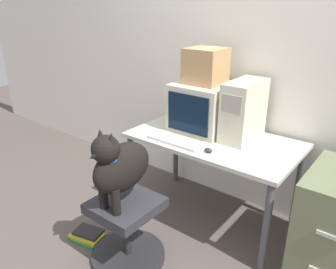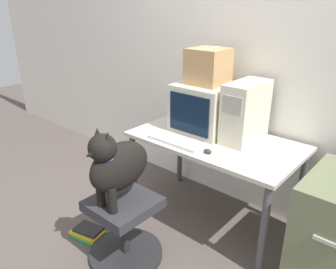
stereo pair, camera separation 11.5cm
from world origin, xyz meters
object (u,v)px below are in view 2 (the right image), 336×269
dog (116,164)px  cardboard_box (208,66)px  pc_tower (246,112)px  keyboard (177,140)px  office_chair (125,228)px  crt_monitor (206,107)px  book_stack_floor (88,232)px

dog → cardboard_box: bearing=88.2°
pc_tower → cardboard_box: (-0.34, -0.01, 0.30)m
keyboard → office_chair: 0.74m
keyboard → cardboard_box: (0.01, 0.36, 0.51)m
keyboard → dog: size_ratio=0.83×
dog → office_chair: bearing=90.0°
keyboard → cardboard_box: 0.62m
pc_tower → keyboard: (-0.36, -0.37, -0.21)m
cardboard_box → keyboard: bearing=-92.1°
crt_monitor → office_chair: (-0.03, -0.89, -0.68)m
keyboard → office_chair: (-0.02, -0.54, -0.50)m
office_chair → dog: (-0.00, -0.04, 0.52)m
pc_tower → crt_monitor: bearing=-176.9°
pc_tower → cardboard_box: cardboard_box is taller
keyboard → dog: 0.58m
office_chair → cardboard_box: 1.35m
keyboard → dog: (-0.02, -0.58, 0.02)m
keyboard → cardboard_box: cardboard_box is taller
keyboard → cardboard_box: bearing=87.9°
office_chair → book_stack_floor: 0.45m
cardboard_box → crt_monitor: bearing=-90.0°
pc_tower → office_chair: (-0.37, -0.91, -0.71)m
crt_monitor → office_chair: crt_monitor is taller
pc_tower → keyboard: 0.56m
pc_tower → book_stack_floor: size_ratio=1.63×
office_chair → book_stack_floor: office_chair is taller
book_stack_floor → dog: bearing=1.6°
dog → pc_tower: bearing=68.5°
keyboard → book_stack_floor: keyboard is taller
keyboard → office_chair: keyboard is taller
crt_monitor → cardboard_box: (0.00, 0.00, 0.33)m
crt_monitor → office_chair: 1.12m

